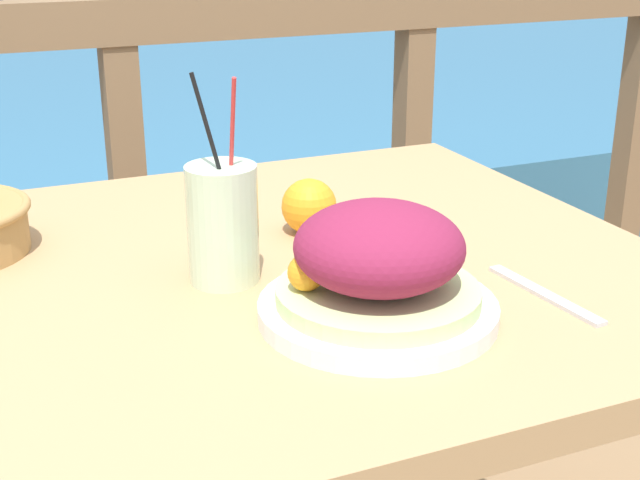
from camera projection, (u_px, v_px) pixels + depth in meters
patio_table at (264, 339)px, 1.15m from camera, size 1.00×0.88×0.75m
railing_fence at (125, 149)px, 1.86m from camera, size 2.80×0.08×1.00m
sea_backdrop at (24, 127)px, 4.19m from camera, size 12.00×4.00×0.37m
salad_plate at (378, 271)px, 0.94m from camera, size 0.26×0.26×0.13m
drink_glass at (223, 223)px, 1.04m from camera, size 0.08×0.08×0.25m
fork at (544, 294)px, 1.02m from camera, size 0.03×0.18×0.00m
orange_near_basket at (309, 206)px, 1.20m from camera, size 0.08×0.08×0.08m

